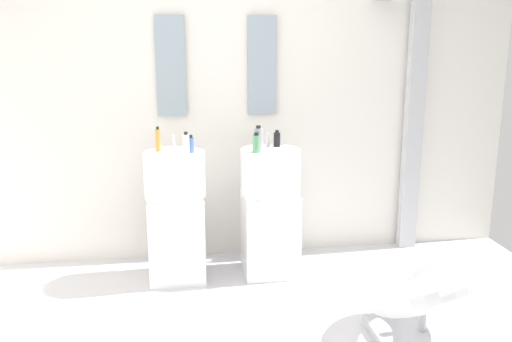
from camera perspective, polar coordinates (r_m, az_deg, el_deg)
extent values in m
cube|color=silver|center=(4.48, -3.98, 7.63)|extent=(4.80, 0.10, 2.60)
cube|color=white|center=(4.23, -7.99, -6.65)|extent=(0.40, 0.40, 0.62)
cylinder|color=white|center=(4.09, -8.21, -0.38)|extent=(0.44, 0.44, 0.33)
cylinder|color=#B7BABF|center=(4.16, -8.32, 2.90)|extent=(0.02, 0.02, 0.10)
cube|color=white|center=(4.28, 1.42, -6.24)|extent=(0.40, 0.40, 0.62)
cylinder|color=white|center=(4.14, 1.46, -0.04)|extent=(0.44, 0.44, 0.33)
cylinder|color=#B7BABF|center=(4.21, 1.20, 3.19)|extent=(0.02, 0.02, 0.10)
cube|color=#8C9EA8|center=(4.38, -8.58, 10.37)|extent=(0.22, 0.03, 0.75)
cube|color=#8C9EA8|center=(4.43, 0.61, 10.56)|extent=(0.22, 0.03, 0.75)
cube|color=#B7BABF|center=(4.79, 15.54, 4.24)|extent=(0.14, 0.08, 2.05)
cube|color=#B7BABF|center=(3.64, 16.24, -15.58)|extent=(0.56, 0.50, 0.06)
cylinder|color=#B7BABF|center=(3.56, 16.43, -13.18)|extent=(0.05, 0.05, 0.34)
torus|color=white|center=(3.47, 16.66, -10.23)|extent=(1.09, 1.09, 0.49)
cylinder|color=white|center=(3.98, -7.05, 2.70)|extent=(0.05, 0.05, 0.13)
cylinder|color=black|center=(3.96, -7.08, 3.79)|extent=(0.03, 0.03, 0.02)
cylinder|color=#59996B|center=(3.98, 0.01, 2.73)|extent=(0.05, 0.05, 0.12)
cylinder|color=black|center=(3.96, 0.01, 3.75)|extent=(0.03, 0.03, 0.02)
cylinder|color=#4C72B7|center=(4.01, -6.54, 2.60)|extent=(0.04, 0.04, 0.11)
cylinder|color=black|center=(4.00, -6.56, 3.49)|extent=(0.02, 0.02, 0.02)
cylinder|color=black|center=(4.20, 2.12, 3.17)|extent=(0.05, 0.05, 0.10)
cylinder|color=black|center=(4.19, 2.13, 4.00)|extent=(0.03, 0.03, 0.02)
cylinder|color=#C68C38|center=(4.08, -9.84, 3.06)|extent=(0.04, 0.04, 0.16)
cylinder|color=black|center=(4.07, -9.89, 4.29)|extent=(0.02, 0.02, 0.02)
cylinder|color=#99999E|center=(4.01, 0.25, 3.14)|extent=(0.06, 0.06, 0.17)
cylinder|color=black|center=(4.00, 0.25, 4.46)|extent=(0.03, 0.03, 0.02)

